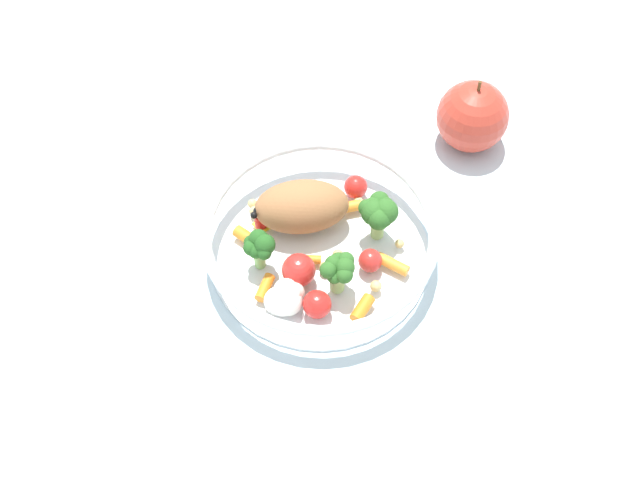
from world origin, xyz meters
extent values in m
plane|color=silver|center=(0.00, 0.00, 0.00)|extent=(2.40, 2.40, 0.00)
cylinder|color=white|center=(0.01, -0.01, 0.00)|extent=(0.23, 0.23, 0.01)
torus|color=white|center=(0.01, -0.01, 0.04)|extent=(0.24, 0.24, 0.01)
ellipsoid|color=#9E663D|center=(-0.02, 0.02, 0.03)|extent=(0.11, 0.08, 0.05)
cylinder|color=#8EB766|center=(0.03, -0.05, 0.02)|extent=(0.01, 0.01, 0.02)
sphere|color=#2D6023|center=(0.04, -0.05, 0.05)|extent=(0.02, 0.02, 0.02)
sphere|color=#2D6023|center=(0.04, -0.04, 0.05)|extent=(0.02, 0.02, 0.02)
sphere|color=#2D6023|center=(0.03, -0.04, 0.04)|extent=(0.02, 0.02, 0.02)
sphere|color=#2D6023|center=(0.03, -0.05, 0.05)|extent=(0.02, 0.02, 0.02)
sphere|color=#2D6023|center=(0.03, -0.06, 0.05)|extent=(0.02, 0.02, 0.02)
sphere|color=#2D6023|center=(0.03, -0.06, 0.04)|extent=(0.01, 0.01, 0.01)
sphere|color=#2D6023|center=(0.04, -0.06, 0.04)|extent=(0.02, 0.02, 0.02)
cylinder|color=#8EB766|center=(0.06, 0.02, 0.02)|extent=(0.01, 0.01, 0.03)
sphere|color=#2D6023|center=(0.07, 0.02, 0.05)|extent=(0.03, 0.03, 0.03)
sphere|color=#2D6023|center=(0.07, 0.03, 0.05)|extent=(0.02, 0.02, 0.02)
sphere|color=#2D6023|center=(0.06, 0.03, 0.05)|extent=(0.02, 0.02, 0.02)
sphere|color=#2D6023|center=(0.06, 0.02, 0.05)|extent=(0.02, 0.02, 0.02)
sphere|color=#2D6023|center=(0.05, 0.02, 0.05)|extent=(0.02, 0.02, 0.02)
sphere|color=#2D6023|center=(0.06, 0.02, 0.05)|extent=(0.03, 0.03, 0.03)
sphere|color=#2D6023|center=(0.06, 0.01, 0.05)|extent=(0.02, 0.02, 0.02)
sphere|color=#2D6023|center=(0.07, 0.01, 0.05)|extent=(0.02, 0.02, 0.02)
cylinder|color=#7FAD5B|center=(-0.05, -0.04, 0.02)|extent=(0.01, 0.01, 0.02)
sphere|color=#23561E|center=(-0.04, -0.04, 0.05)|extent=(0.02, 0.02, 0.02)
sphere|color=#23561E|center=(-0.04, -0.03, 0.04)|extent=(0.02, 0.02, 0.02)
sphere|color=#23561E|center=(-0.05, -0.03, 0.05)|extent=(0.02, 0.02, 0.02)
sphere|color=#23561E|center=(-0.06, -0.03, 0.04)|extent=(0.01, 0.01, 0.01)
sphere|color=#23561E|center=(-0.05, -0.04, 0.04)|extent=(0.02, 0.02, 0.02)
sphere|color=#23561E|center=(-0.05, -0.04, 0.04)|extent=(0.02, 0.02, 0.02)
sphere|color=#23561E|center=(-0.04, -0.04, 0.04)|extent=(0.01, 0.01, 0.01)
sphere|color=white|center=(-0.01, -0.08, 0.03)|extent=(0.02, 0.02, 0.02)
sphere|color=white|center=(-0.01, -0.07, 0.02)|extent=(0.02, 0.02, 0.02)
sphere|color=white|center=(-0.01, -0.07, 0.03)|extent=(0.03, 0.03, 0.03)
sphere|color=white|center=(-0.01, -0.08, 0.02)|extent=(0.02, 0.02, 0.02)
sphere|color=white|center=(-0.02, -0.08, 0.02)|extent=(0.03, 0.03, 0.03)
sphere|color=white|center=(-0.01, -0.09, 0.02)|extent=(0.02, 0.02, 0.02)
sphere|color=white|center=(-0.01, -0.08, 0.02)|extent=(0.03, 0.03, 0.03)
cube|color=yellow|center=(-0.06, 0.01, 0.01)|extent=(0.02, 0.02, 0.00)
cylinder|color=red|center=(-0.06, 0.01, 0.02)|extent=(0.02, 0.02, 0.02)
sphere|color=black|center=(-0.06, 0.01, 0.04)|extent=(0.01, 0.01, 0.01)
sphere|color=black|center=(-0.06, 0.00, 0.04)|extent=(0.01, 0.01, 0.01)
sphere|color=black|center=(-0.05, 0.01, 0.04)|extent=(0.01, 0.01, 0.01)
cylinder|color=orange|center=(-0.04, -0.07, 0.01)|extent=(0.02, 0.03, 0.01)
cylinder|color=orange|center=(0.08, -0.02, 0.01)|extent=(0.04, 0.02, 0.01)
cylinder|color=orange|center=(-0.07, -0.01, 0.01)|extent=(0.03, 0.02, 0.01)
cylinder|color=orange|center=(0.06, -0.07, 0.01)|extent=(0.02, 0.03, 0.01)
cylinder|color=orange|center=(0.00, -0.03, 0.01)|extent=(0.03, 0.01, 0.01)
cylinder|color=orange|center=(0.03, 0.05, 0.01)|extent=(0.04, 0.03, 0.01)
sphere|color=red|center=(0.02, -0.08, 0.02)|extent=(0.03, 0.03, 0.03)
sphere|color=red|center=(-0.01, -0.05, 0.03)|extent=(0.03, 0.03, 0.03)
sphere|color=red|center=(0.06, -0.02, 0.02)|extent=(0.02, 0.02, 0.02)
sphere|color=red|center=(0.03, 0.07, 0.02)|extent=(0.03, 0.03, 0.03)
sphere|color=tan|center=(0.02, -0.03, 0.01)|extent=(0.01, 0.01, 0.01)
sphere|color=tan|center=(0.07, -0.05, 0.01)|extent=(0.01, 0.01, 0.01)
sphere|color=#D1B775|center=(0.05, 0.05, 0.01)|extent=(0.01, 0.01, 0.01)
sphere|color=tan|center=(0.03, -0.01, 0.01)|extent=(0.01, 0.01, 0.01)
sphere|color=#D1B775|center=(-0.07, 0.02, 0.01)|extent=(0.01, 0.01, 0.01)
sphere|color=tan|center=(0.09, 0.01, 0.01)|extent=(0.01, 0.01, 0.01)
sphere|color=#D1B775|center=(-0.05, -0.01, 0.01)|extent=(0.01, 0.01, 0.01)
sphere|color=tan|center=(-0.07, 0.03, 0.01)|extent=(0.01, 0.01, 0.01)
sphere|color=#D1B775|center=(0.04, 0.06, 0.01)|extent=(0.01, 0.01, 0.01)
sphere|color=#BC3828|center=(0.15, 0.18, 0.04)|extent=(0.08, 0.08, 0.08)
cylinder|color=brown|center=(0.15, 0.18, 0.09)|extent=(0.00, 0.00, 0.01)
cube|color=white|center=(-0.02, -0.22, 0.00)|extent=(0.17, 0.16, 0.01)
camera|label=1|loc=(0.09, -0.46, 0.68)|focal=44.38mm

